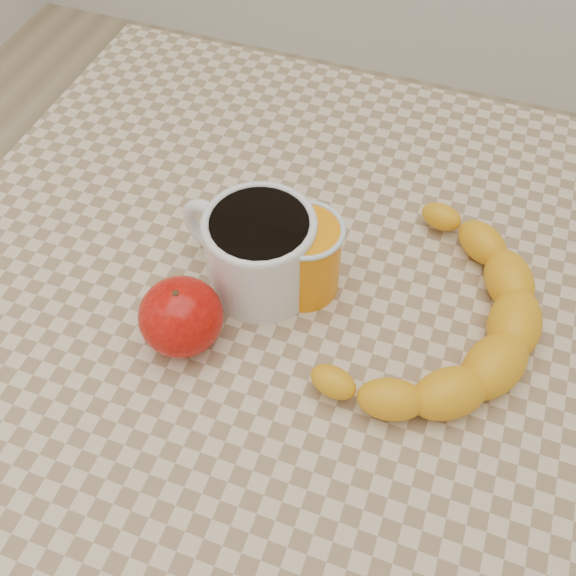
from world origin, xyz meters
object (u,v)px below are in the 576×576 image
(banana, at_px, (435,315))
(table, at_px, (288,344))
(apple, at_px, (181,317))
(coffee_mug, at_px, (258,249))
(orange_juice_glass, at_px, (305,257))

(banana, bearing_deg, table, -152.64)
(table, relative_size, apple, 9.75)
(table, distance_m, apple, 0.16)
(coffee_mug, xyz_separation_m, banana, (0.18, -0.00, -0.03))
(coffee_mug, height_order, apple, coffee_mug)
(table, bearing_deg, coffee_mug, 159.18)
(apple, bearing_deg, coffee_mug, 65.14)
(orange_juice_glass, xyz_separation_m, banana, (0.14, -0.01, -0.02))
(table, height_order, apple, apple)
(orange_juice_glass, height_order, banana, orange_juice_glass)
(table, height_order, orange_juice_glass, orange_juice_glass)
(table, bearing_deg, apple, -135.58)
(apple, xyz_separation_m, banana, (0.22, 0.09, -0.01))
(coffee_mug, bearing_deg, apple, -114.86)
(table, distance_m, coffee_mug, 0.14)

